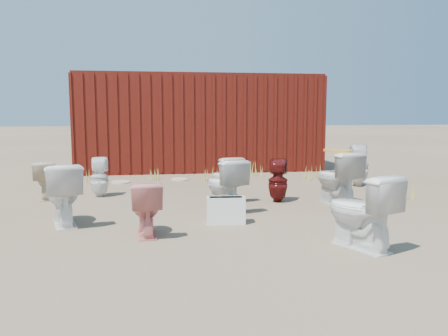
{
  "coord_description": "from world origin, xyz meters",
  "views": [
    {
      "loc": [
        -1.01,
        -6.35,
        1.41
      ],
      "look_at": [
        0.0,
        0.6,
        0.55
      ],
      "focal_mm": 35.0,
      "sensor_mm": 36.0,
      "label": 1
    }
  ],
  "objects": [
    {
      "name": "ground",
      "position": [
        0.0,
        0.0,
        0.0
      ],
      "size": [
        100.0,
        100.0,
        0.0
      ],
      "primitive_type": "plane",
      "color": "brown",
      "rests_on": "ground"
    },
    {
      "name": "shipping_container",
      "position": [
        0.0,
        5.2,
        1.2
      ],
      "size": [
        6.0,
        2.4,
        2.4
      ],
      "primitive_type": "cube",
      "color": "#530E0D",
      "rests_on": "ground"
    },
    {
      "name": "toilet_front_a",
      "position": [
        -2.26,
        -0.62,
        0.4
      ],
      "size": [
        0.66,
        0.88,
        0.8
      ],
      "primitive_type": "imported",
      "rotation": [
        0.0,
        0.0,
        3.43
      ],
      "color": "white",
      "rests_on": "ground"
    },
    {
      "name": "toilet_front_pink",
      "position": [
        -1.19,
        -1.26,
        0.32
      ],
      "size": [
        0.42,
        0.67,
        0.65
      ],
      "primitive_type": "imported",
      "rotation": [
        0.0,
        0.0,
        3.23
      ],
      "color": "pink",
      "rests_on": "ground"
    },
    {
      "name": "toilet_front_c",
      "position": [
        -0.1,
        -0.13,
        0.39
      ],
      "size": [
        0.66,
        0.86,
        0.77
      ],
      "primitive_type": "imported",
      "rotation": [
        0.0,
        0.0,
        3.49
      ],
      "color": "white",
      "rests_on": "ground"
    },
    {
      "name": "toilet_front_maroon",
      "position": [
        0.86,
        0.43,
        0.35
      ],
      "size": [
        0.4,
        0.4,
        0.69
      ],
      "primitive_type": "imported",
      "rotation": [
        0.0,
        0.0,
        2.83
      ],
      "color": "#57100E",
      "rests_on": "ground"
    },
    {
      "name": "toilet_front_e",
      "position": [
        1.06,
        -2.11,
        0.4
      ],
      "size": [
        0.73,
        0.9,
        0.8
      ],
      "primitive_type": "imported",
      "rotation": [
        0.0,
        0.0,
        3.56
      ],
      "color": "white",
      "rests_on": "ground"
    },
    {
      "name": "toilet_back_a",
      "position": [
        -2.07,
        1.33,
        0.34
      ],
      "size": [
        0.32,
        0.32,
        0.68
      ],
      "primitive_type": "imported",
      "rotation": [
        0.0,
        0.0,
        3.19
      ],
      "color": "white",
      "rests_on": "ground"
    },
    {
      "name": "toilet_back_beige_left",
      "position": [
        -2.93,
        1.24,
        0.32
      ],
      "size": [
        0.45,
        0.67,
        0.64
      ],
      "primitive_type": "imported",
      "rotation": [
        0.0,
        0.0,
        3.29
      ],
      "color": "beige",
      "rests_on": "ground"
    },
    {
      "name": "toilet_back_beige_right",
      "position": [
        0.03,
        0.68,
        0.37
      ],
      "size": [
        0.58,
        0.8,
        0.73
      ],
      "primitive_type": "imported",
      "rotation": [
        0.0,
        0.0,
        3.4
      ],
      "color": "beige",
      "rests_on": "ground"
    },
    {
      "name": "toilet_back_yellowlid",
      "position": [
        1.71,
        0.08,
        0.42
      ],
      "size": [
        0.64,
        0.91,
        0.84
      ],
      "primitive_type": "imported",
      "rotation": [
        0.0,
        0.0,
        3.36
      ],
      "color": "silver",
      "rests_on": "ground"
    },
    {
      "name": "toilet_back_e",
      "position": [
        2.86,
        1.73,
        0.41
      ],
      "size": [
        0.48,
        0.48,
        0.83
      ],
      "primitive_type": "imported",
      "rotation": [
        0.0,
        0.0,
        2.8
      ],
      "color": "silver",
      "rests_on": "ground"
    },
    {
      "name": "yellow_lid",
      "position": [
        1.71,
        0.08,
        0.86
      ],
      "size": [
        0.43,
        0.53,
        0.02
      ],
      "primitive_type": "ellipsoid",
      "color": "gold",
      "rests_on": "toilet_back_yellowlid"
    },
    {
      "name": "loose_tank",
      "position": [
        -0.19,
        -0.85,
        0.17
      ],
      "size": [
        0.52,
        0.25,
        0.35
      ],
      "primitive_type": "cube",
      "rotation": [
        0.0,
        0.0,
        -0.1
      ],
      "color": "white",
      "rests_on": "ground"
    },
    {
      "name": "loose_lid_near",
      "position": [
        -1.85,
        2.88,
        0.01
      ],
      "size": [
        0.49,
        0.57,
        0.02
      ],
      "primitive_type": "ellipsoid",
      "rotation": [
        0.0,
        0.0,
        0.24
      ],
      "color": "beige",
      "rests_on": "ground"
    },
    {
      "name": "loose_lid_far",
      "position": [
        -0.61,
        3.09,
        0.01
      ],
      "size": [
        0.45,
        0.53,
        0.02
      ],
      "primitive_type": "ellipsoid",
      "rotation": [
        0.0,
        0.0,
        0.21
      ],
      "color": "beige",
      "rests_on": "ground"
    },
    {
      "name": "weed_clump_a",
      "position": [
        -2.42,
        3.0,
        0.13
      ],
      "size": [
        0.36,
        0.36,
        0.26
      ],
      "primitive_type": "cone",
      "color": "#A9AE45",
      "rests_on": "ground"
    },
    {
      "name": "weed_clump_b",
      "position": [
        0.06,
        2.85,
        0.14
      ],
      "size": [
        0.32,
        0.32,
        0.28
      ],
      "primitive_type": "cone",
      "color": "#A9AE45",
      "rests_on": "ground"
    },
    {
      "name": "weed_clump_c",
      "position": [
        2.31,
        2.64,
        0.15
      ],
      "size": [
        0.36,
        0.36,
        0.31
      ],
      "primitive_type": "cone",
      "color": "#A9AE45",
      "rests_on": "ground"
    },
    {
      "name": "weed_clump_d",
      "position": [
        -1.12,
        3.12,
        0.13
      ],
      "size": [
        0.3,
        0.3,
        0.25
      ],
      "primitive_type": "cone",
      "color": "#A9AE45",
      "rests_on": "ground"
    },
    {
      "name": "weed_clump_e",
      "position": [
        1.23,
        3.5,
        0.16
      ],
      "size": [
        0.34,
        0.34,
        0.31
      ],
      "primitive_type": "cone",
      "color": "#A9AE45",
      "rests_on": "ground"
    },
    {
      "name": "weed_clump_f",
      "position": [
        3.15,
        0.43,
        0.13
      ],
      "size": [
        0.28,
        0.28,
        0.26
      ],
      "primitive_type": "cone",
      "color": "#A9AE45",
      "rests_on": "ground"
    }
  ]
}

